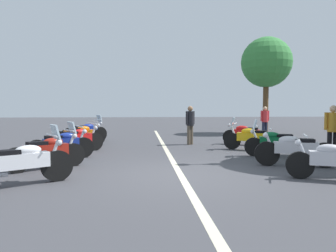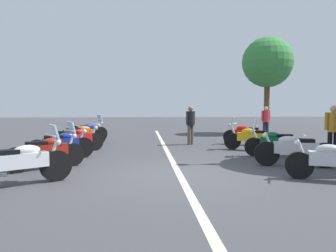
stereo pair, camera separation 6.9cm
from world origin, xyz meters
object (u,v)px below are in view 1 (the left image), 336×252
(bystander_0, at_px, (333,127))
(motorcycle_left_row_1, at_px, (47,151))
(motorcycle_right_row_4, at_px, (246,134))
(roadside_tree_0, at_px, (266,63))
(motorcycle_left_row_5, at_px, (85,132))
(motorcycle_left_row_2, at_px, (62,145))
(bystander_2, at_px, (190,122))
(motorcycle_left_row_0, at_px, (21,163))
(motorcycle_right_row_2, at_px, (276,142))
(motorcycle_left_row_3, at_px, (76,139))
(motorcycle_left_row_4, at_px, (80,135))
(motorcycle_right_row_3, at_px, (253,138))
(bystander_3, at_px, (265,119))
(motorcycle_right_row_1, at_px, (295,149))

(bystander_0, bearing_deg, motorcycle_left_row_1, 105.74)
(motorcycle_right_row_4, bearing_deg, roadside_tree_0, -92.16)
(motorcycle_left_row_1, xyz_separation_m, motorcycle_left_row_5, (6.18, 0.11, 0.01))
(motorcycle_left_row_1, xyz_separation_m, bystander_0, (1.16, -8.35, 0.50))
(motorcycle_left_row_2, bearing_deg, bystander_2, 9.14)
(bystander_2, height_order, roadside_tree_0, roadside_tree_0)
(motorcycle_left_row_0, relative_size, bystander_0, 1.16)
(motorcycle_left_row_0, distance_m, motorcycle_right_row_2, 7.45)
(motorcycle_left_row_5, xyz_separation_m, bystander_2, (-1.26, -4.55, 0.47))
(motorcycle_left_row_1, bearing_deg, motorcycle_left_row_3, 52.17)
(motorcycle_left_row_3, xyz_separation_m, motorcycle_left_row_4, (1.71, 0.22, 0.00))
(motorcycle_left_row_1, height_order, motorcycle_right_row_3, same)
(motorcycle_right_row_2, height_order, bystander_2, bystander_2)
(motorcycle_right_row_4, height_order, bystander_3, bystander_3)
(motorcycle_left_row_1, height_order, motorcycle_left_row_3, motorcycle_left_row_1)
(motorcycle_left_row_3, height_order, motorcycle_right_row_1, motorcycle_right_row_1)
(motorcycle_left_row_5, height_order, motorcycle_right_row_3, motorcycle_left_row_5)
(motorcycle_left_row_0, xyz_separation_m, roadside_tree_0, (11.84, -9.77, 3.69))
(motorcycle_left_row_0, height_order, roadside_tree_0, roadside_tree_0)
(motorcycle_right_row_3, bearing_deg, motorcycle_right_row_2, 124.60)
(bystander_0, bearing_deg, motorcycle_left_row_4, 75.06)
(roadside_tree_0, bearing_deg, bystander_3, 157.68)
(motorcycle_left_row_3, xyz_separation_m, motorcycle_right_row_3, (0.03, -6.32, 0.00))
(motorcycle_left_row_1, relative_size, motorcycle_right_row_2, 0.88)
(motorcycle_left_row_3, xyz_separation_m, motorcycle_right_row_1, (-3.17, -6.34, 0.00))
(bystander_0, bearing_deg, motorcycle_right_row_3, 53.38)
(bystander_2, xyz_separation_m, roadside_tree_0, (5.18, -5.31, 3.22))
(motorcycle_left_row_1, bearing_deg, motorcycle_left_row_5, 55.81)
(motorcycle_right_row_1, height_order, bystander_0, bystander_0)
(roadside_tree_0, bearing_deg, motorcycle_right_row_4, 151.14)
(bystander_3, bearing_deg, motorcycle_right_row_1, -34.16)
(motorcycle_left_row_0, distance_m, bystander_3, 13.00)
(bystander_3, bearing_deg, motorcycle_left_row_4, -88.68)
(motorcycle_right_row_3, bearing_deg, bystander_2, -17.17)
(motorcycle_left_row_4, bearing_deg, motorcycle_right_row_1, -67.06)
(roadside_tree_0, bearing_deg, motorcycle_right_row_2, 160.37)
(motorcycle_left_row_2, relative_size, motorcycle_right_row_4, 1.00)
(motorcycle_right_row_4, bearing_deg, motorcycle_left_row_4, 26.41)
(motorcycle_right_row_3, distance_m, motorcycle_right_row_4, 1.67)
(motorcycle_left_row_3, relative_size, motorcycle_left_row_4, 0.88)
(motorcycle_left_row_4, xyz_separation_m, motorcycle_left_row_5, (1.48, 0.03, 0.01))
(motorcycle_right_row_3, relative_size, bystander_0, 1.22)
(motorcycle_left_row_4, bearing_deg, motorcycle_right_row_3, -44.78)
(bystander_0, bearing_deg, motorcycle_right_row_2, 85.98)
(motorcycle_left_row_3, relative_size, bystander_3, 1.08)
(motorcycle_left_row_4, bearing_deg, bystander_3, -11.17)
(motorcycle_right_row_1, xyz_separation_m, bystander_0, (1.34, -1.88, 0.49))
(motorcycle_left_row_4, distance_m, motorcycle_left_row_5, 1.48)
(motorcycle_left_row_0, relative_size, motorcycle_right_row_4, 1.04)
(bystander_2, bearing_deg, motorcycle_right_row_1, -19.58)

